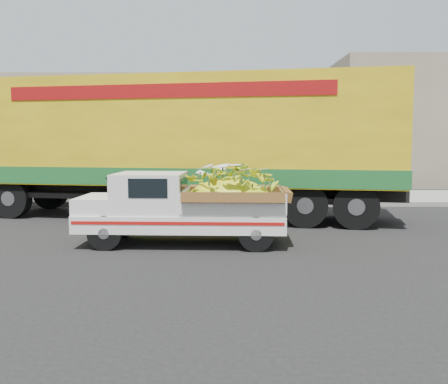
{
  "coord_description": "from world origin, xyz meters",
  "views": [
    {
      "loc": [
        1.58,
        -10.81,
        2.07
      ],
      "look_at": [
        1.55,
        -0.17,
        1.02
      ],
      "focal_mm": 40.0,
      "sensor_mm": 36.0,
      "label": 1
    }
  ],
  "objects": [
    {
      "name": "curb",
      "position": [
        0.0,
        5.38,
        0.07
      ],
      "size": [
        60.0,
        0.25,
        0.15
      ],
      "primitive_type": "cube",
      "color": "gray",
      "rests_on": "ground"
    },
    {
      "name": "building_left",
      "position": [
        -8.0,
        13.38,
        2.5
      ],
      "size": [
        18.0,
        6.0,
        5.0
      ],
      "primitive_type": "cube",
      "color": "gray",
      "rests_on": "ground"
    },
    {
      "name": "ground",
      "position": [
        0.0,
        0.0,
        0.0
      ],
      "size": [
        100.0,
        100.0,
        0.0
      ],
      "primitive_type": "plane",
      "color": "black",
      "rests_on": "ground"
    },
    {
      "name": "pickup_truck",
      "position": [
        1.02,
        -0.74,
        0.78
      ],
      "size": [
        4.22,
        1.68,
        1.46
      ],
      "rotation": [
        0.0,
        0.0,
        -0.04
      ],
      "color": "black",
      "rests_on": "ground"
    },
    {
      "name": "sidewalk",
      "position": [
        0.0,
        7.48,
        0.07
      ],
      "size": [
        60.0,
        4.0,
        0.14
      ],
      "primitive_type": "cube",
      "color": "gray",
      "rests_on": "ground"
    },
    {
      "name": "semi_trailer",
      "position": [
        0.31,
        2.92,
        2.12
      ],
      "size": [
        12.08,
        4.72,
        3.8
      ],
      "rotation": [
        0.0,
        0.0,
        -0.19
      ],
      "color": "black",
      "rests_on": "ground"
    }
  ]
}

